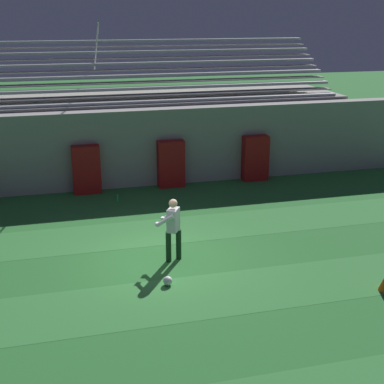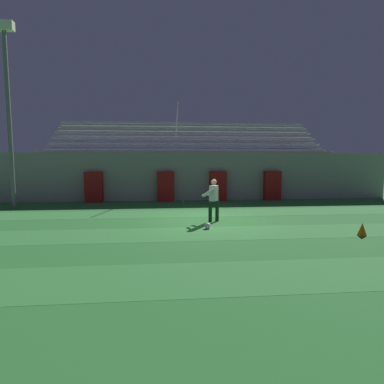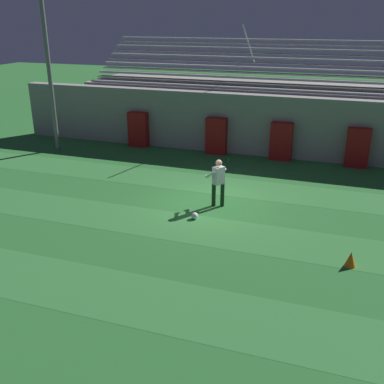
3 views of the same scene
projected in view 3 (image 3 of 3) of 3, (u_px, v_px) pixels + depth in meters
The scene contains 15 objects.
ground_plane at pixel (211, 204), 15.72m from camera, with size 80.00×80.00×0.00m, color #2D7533.
turf_stripe_near at pixel (138, 299), 10.44m from camera, with size 28.00×1.96×0.01m, color #38843D.
turf_stripe_mid at pixel (192, 228), 13.90m from camera, with size 28.00×1.96×0.01m, color #38843D.
turf_stripe_far at pixel (225, 186), 17.35m from camera, with size 28.00×1.96×0.01m, color #38843D.
back_wall at pixel (251, 124), 20.94m from camera, with size 24.00×0.60×2.80m, color #999691.
padding_pillar_gate_left at pixel (216, 136), 21.10m from camera, with size 0.97×0.44×1.71m, color maroon.
padding_pillar_gate_right at pixel (281, 141), 20.20m from camera, with size 0.97×0.44×1.71m, color maroon.
padding_pillar_far_left at pixel (138, 130), 22.31m from camera, with size 0.97×0.44×1.71m, color maroon.
padding_pillar_far_right at pixel (358, 148), 19.22m from camera, with size 0.97×0.44×1.71m, color maroon.
bleacher_stand at pixel (262, 111), 23.27m from camera, with size 18.00×4.75×5.83m.
floodlight_pole at pixel (45, 30), 20.02m from camera, with size 0.90×0.36×8.88m.
goalkeeper at pixel (218, 180), 15.21m from camera, with size 0.71×0.73×1.67m.
soccer_ball at pixel (195, 216), 14.51m from camera, with size 0.22×0.22×0.22m, color white.
traffic_cone at pixel (351, 259), 11.73m from camera, with size 0.30×0.30×0.42m, color orange.
water_bottle at pixel (228, 160), 20.06m from camera, with size 0.07×0.07×0.24m, color green.
Camera 3 is at (4.01, -13.92, 6.15)m, focal length 42.00 mm.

